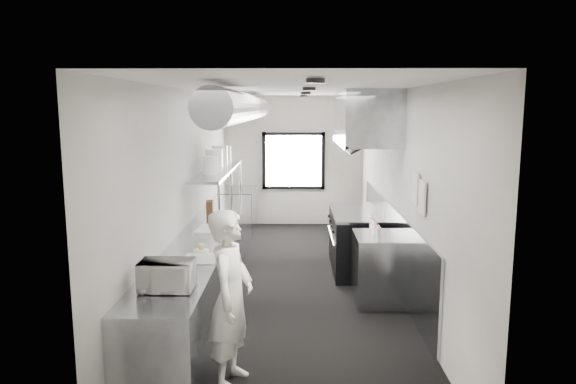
{
  "coord_description": "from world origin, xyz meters",
  "views": [
    {
      "loc": [
        0.04,
        -7.45,
        2.56
      ],
      "look_at": [
        -0.06,
        -0.2,
        1.39
      ],
      "focal_mm": 33.02,
      "sensor_mm": 36.0,
      "label": 1
    }
  ],
  "objects_px": {
    "range": "(358,240)",
    "squeeze_bottle_a": "(378,234)",
    "plate_stack_a": "(210,165)",
    "squeeze_bottle_e": "(372,223)",
    "squeeze_bottle_b": "(378,232)",
    "squeeze_bottle_d": "(374,227)",
    "knife_block": "(210,208)",
    "plate_stack_d": "(225,155)",
    "exhaust_hood": "(365,118)",
    "microwave": "(167,275)",
    "plate_stack_b": "(214,160)",
    "prep_counter": "(208,263)",
    "pass_shelf": "(219,171)",
    "small_plate": "(201,250)",
    "deli_tub_a": "(162,269)",
    "bottle_station": "(379,268)",
    "plate_stack_c": "(220,156)",
    "line_cook": "(231,298)",
    "far_work_table": "(237,211)",
    "deli_tub_b": "(157,272)",
    "cutting_board": "(212,229)",
    "squeeze_bottle_c": "(375,228)"
  },
  "relations": [
    {
      "from": "plate_stack_a",
      "to": "plate_stack_d",
      "type": "relative_size",
      "value": 0.8
    },
    {
      "from": "cutting_board",
      "to": "prep_counter",
      "type": "bearing_deg",
      "value": -118.29
    },
    {
      "from": "line_cook",
      "to": "plate_stack_c",
      "type": "distance_m",
      "value": 4.23
    },
    {
      "from": "plate_stack_b",
      "to": "line_cook",
      "type": "bearing_deg",
      "value": -79.23
    },
    {
      "from": "prep_counter",
      "to": "plate_stack_b",
      "type": "relative_size",
      "value": 17.68
    },
    {
      "from": "plate_stack_c",
      "to": "microwave",
      "type": "bearing_deg",
      "value": -88.96
    },
    {
      "from": "range",
      "to": "knife_block",
      "type": "distance_m",
      "value": 2.38
    },
    {
      "from": "exhaust_hood",
      "to": "pass_shelf",
      "type": "bearing_deg",
      "value": 172.53
    },
    {
      "from": "bottle_station",
      "to": "plate_stack_d",
      "type": "bearing_deg",
      "value": 135.36
    },
    {
      "from": "range",
      "to": "squeeze_bottle_a",
      "type": "xyz_separation_m",
      "value": [
        0.04,
        -1.71,
        0.52
      ]
    },
    {
      "from": "exhaust_hood",
      "to": "plate_stack_d",
      "type": "xyz_separation_m",
      "value": [
        -2.27,
        0.9,
        -0.65
      ]
    },
    {
      "from": "small_plate",
      "to": "plate_stack_c",
      "type": "bearing_deg",
      "value": 93.19
    },
    {
      "from": "deli_tub_b",
      "to": "plate_stack_d",
      "type": "relative_size",
      "value": 0.46
    },
    {
      "from": "squeeze_bottle_c",
      "to": "knife_block",
      "type": "bearing_deg",
      "value": 153.42
    },
    {
      "from": "squeeze_bottle_b",
      "to": "squeeze_bottle_c",
      "type": "height_order",
      "value": "squeeze_bottle_c"
    },
    {
      "from": "microwave",
      "to": "plate_stack_b",
      "type": "relative_size",
      "value": 1.33
    },
    {
      "from": "plate_stack_a",
      "to": "squeeze_bottle_d",
      "type": "distance_m",
      "value": 2.58
    },
    {
      "from": "plate_stack_d",
      "to": "squeeze_bottle_d",
      "type": "relative_size",
      "value": 1.91
    },
    {
      "from": "microwave",
      "to": "squeeze_bottle_e",
      "type": "xyz_separation_m",
      "value": [
        2.22,
        2.45,
        -0.05
      ]
    },
    {
      "from": "exhaust_hood",
      "to": "knife_block",
      "type": "distance_m",
      "value": 2.75
    },
    {
      "from": "far_work_table",
      "to": "prep_counter",
      "type": "bearing_deg",
      "value": -90.0
    },
    {
      "from": "plate_stack_a",
      "to": "cutting_board",
      "type": "bearing_deg",
      "value": -79.81
    },
    {
      "from": "squeeze_bottle_b",
      "to": "squeeze_bottle_d",
      "type": "xyz_separation_m",
      "value": [
        -0.01,
        0.27,
        0.01
      ]
    },
    {
      "from": "far_work_table",
      "to": "deli_tub_a",
      "type": "relative_size",
      "value": 7.72
    },
    {
      "from": "exhaust_hood",
      "to": "knife_block",
      "type": "height_order",
      "value": "exhaust_hood"
    },
    {
      "from": "plate_stack_a",
      "to": "squeeze_bottle_a",
      "type": "xyz_separation_m",
      "value": [
        2.3,
        -1.34,
        -0.72
      ]
    },
    {
      "from": "deli_tub_a",
      "to": "plate_stack_c",
      "type": "distance_m",
      "value": 3.71
    },
    {
      "from": "exhaust_hood",
      "to": "squeeze_bottle_e",
      "type": "bearing_deg",
      "value": -90.65
    },
    {
      "from": "plate_stack_d",
      "to": "plate_stack_a",
      "type": "bearing_deg",
      "value": -92.28
    },
    {
      "from": "squeeze_bottle_a",
      "to": "small_plate",
      "type": "bearing_deg",
      "value": -167.05
    },
    {
      "from": "pass_shelf",
      "to": "small_plate",
      "type": "bearing_deg",
      "value": -86.93
    },
    {
      "from": "range",
      "to": "squeeze_bottle_b",
      "type": "bearing_deg",
      "value": -87.94
    },
    {
      "from": "plate_stack_c",
      "to": "squeeze_bottle_d",
      "type": "distance_m",
      "value": 3.03
    },
    {
      "from": "deli_tub_b",
      "to": "small_plate",
      "type": "relative_size",
      "value": 0.83
    },
    {
      "from": "exhaust_hood",
      "to": "plate_stack_a",
      "type": "height_order",
      "value": "exhaust_hood"
    },
    {
      "from": "plate_stack_a",
      "to": "squeeze_bottle_b",
      "type": "relative_size",
      "value": 1.68
    },
    {
      "from": "knife_block",
      "to": "squeeze_bottle_d",
      "type": "bearing_deg",
      "value": -29.23
    },
    {
      "from": "deli_tub_b",
      "to": "exhaust_hood",
      "type": "bearing_deg",
      "value": 52.49
    },
    {
      "from": "deli_tub_a",
      "to": "squeeze_bottle_c",
      "type": "height_order",
      "value": "squeeze_bottle_c"
    },
    {
      "from": "far_work_table",
      "to": "plate_stack_d",
      "type": "distance_m",
      "value": 2.06
    },
    {
      "from": "plate_stack_d",
      "to": "cutting_board",
      "type": "bearing_deg",
      "value": -87.7
    },
    {
      "from": "prep_counter",
      "to": "plate_stack_a",
      "type": "bearing_deg",
      "value": 95.22
    },
    {
      "from": "far_work_table",
      "to": "microwave",
      "type": "distance_m",
      "value": 6.04
    },
    {
      "from": "microwave",
      "to": "squeeze_bottle_a",
      "type": "relative_size",
      "value": 2.59
    },
    {
      "from": "deli_tub_a",
      "to": "bottle_station",
      "type": "bearing_deg",
      "value": 34.36
    },
    {
      "from": "line_cook",
      "to": "deli_tub_a",
      "type": "distance_m",
      "value": 0.88
    },
    {
      "from": "exhaust_hood",
      "to": "microwave",
      "type": "relative_size",
      "value": 4.87
    },
    {
      "from": "squeeze_bottle_b",
      "to": "deli_tub_a",
      "type": "bearing_deg",
      "value": -147.36
    },
    {
      "from": "plate_stack_a",
      "to": "squeeze_bottle_e",
      "type": "distance_m",
      "value": 2.52
    },
    {
      "from": "small_plate",
      "to": "knife_block",
      "type": "relative_size",
      "value": 0.78
    }
  ]
}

